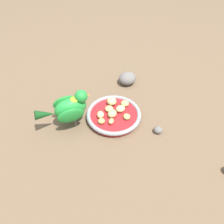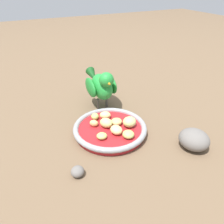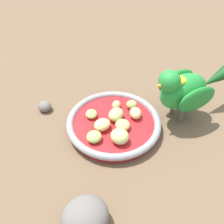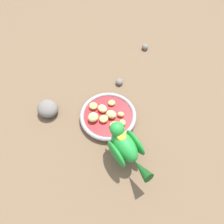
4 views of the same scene
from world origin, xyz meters
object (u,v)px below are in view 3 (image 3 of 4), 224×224
object	(u,v)px
apple_piece_3	(102,125)
apple_piece_1	(124,126)
apple_piece_8	(132,105)
parrot	(185,89)
apple_piece_6	(93,135)
apple_piece_0	(116,114)
rock_large	(85,217)
apple_piece_5	(91,114)
pebble_0	(45,106)
apple_piece_2	(135,113)
feeding_bowl	(114,124)
apple_piece_7	(120,136)
apple_piece_4	(115,106)

from	to	relation	value
apple_piece_3	apple_piece_1	bearing A→B (deg)	56.45
apple_piece_8	parrot	bearing A→B (deg)	55.86
apple_piece_6	apple_piece_1	bearing A→B (deg)	82.30
apple_piece_0	rock_large	world-z (taller)	rock_large
apple_piece_5	pebble_0	world-z (taller)	apple_piece_5
apple_piece_0	apple_piece_2	world-z (taller)	apple_piece_0
apple_piece_3	rock_large	world-z (taller)	rock_large
apple_piece_2	apple_piece_3	size ratio (longest dim) A/B	0.90
apple_piece_0	parrot	world-z (taller)	parrot
apple_piece_8	feeding_bowl	bearing A→B (deg)	-70.85
pebble_0	feeding_bowl	bearing A→B (deg)	39.61
apple_piece_6	parrot	size ratio (longest dim) A/B	0.16
apple_piece_3	parrot	bearing A→B (deg)	78.30
apple_piece_2	feeding_bowl	bearing A→B (deg)	-99.90
apple_piece_0	parrot	size ratio (longest dim) A/B	0.19
rock_large	apple_piece_2	bearing A→B (deg)	128.27
apple_piece_1	apple_piece_5	size ratio (longest dim) A/B	1.18
apple_piece_2	rock_large	world-z (taller)	rock_large
apple_piece_2	rock_large	size ratio (longest dim) A/B	0.41
apple_piece_7	parrot	world-z (taller)	parrot
pebble_0	apple_piece_7	bearing A→B (deg)	26.67
apple_piece_3	apple_piece_7	size ratio (longest dim) A/B	0.95
apple_piece_4	apple_piece_8	bearing A→B (deg)	65.76
apple_piece_1	apple_piece_4	distance (m)	0.07
feeding_bowl	apple_piece_2	distance (m)	0.05
feeding_bowl	apple_piece_4	bearing A→B (deg)	147.26
feeding_bowl	apple_piece_4	xyz separation A→B (m)	(-0.04, 0.02, 0.01)
apple_piece_6	apple_piece_8	xyz separation A→B (m)	(-0.04, 0.12, -0.00)
apple_piece_3	pebble_0	size ratio (longest dim) A/B	1.17
apple_piece_4	pebble_0	xyz separation A→B (m)	(-0.10, -0.13, -0.02)
apple_piece_0	apple_piece_1	world-z (taller)	apple_piece_0
parrot	rock_large	distance (m)	0.33
feeding_bowl	apple_piece_8	size ratio (longest dim) A/B	8.35
apple_piece_0	parrot	xyz separation A→B (m)	(0.05, 0.14, 0.05)
apple_piece_8	rock_large	xyz separation A→B (m)	(0.19, -0.21, -0.00)
apple_piece_1	rock_large	size ratio (longest dim) A/B	0.41
apple_piece_4	apple_piece_8	distance (m)	0.04
apple_piece_3	apple_piece_4	xyz separation A→B (m)	(-0.04, 0.05, -0.00)
rock_large	apple_piece_3	bearing A→B (deg)	143.68
apple_piece_3	apple_piece_8	distance (m)	0.09
apple_piece_6	rock_large	size ratio (longest dim) A/B	0.40
feeding_bowl	parrot	world-z (taller)	parrot
apple_piece_4	pebble_0	distance (m)	0.16
apple_piece_3	parrot	distance (m)	0.19
apple_piece_0	apple_piece_8	world-z (taller)	apple_piece_0
pebble_0	apple_piece_0	bearing A→B (deg)	43.52
apple_piece_6	pebble_0	distance (m)	0.16
parrot	pebble_0	xyz separation A→B (m)	(-0.17, -0.26, -0.07)
feeding_bowl	apple_piece_6	size ratio (longest dim) A/B	6.55
apple_piece_0	apple_piece_4	world-z (taller)	apple_piece_0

